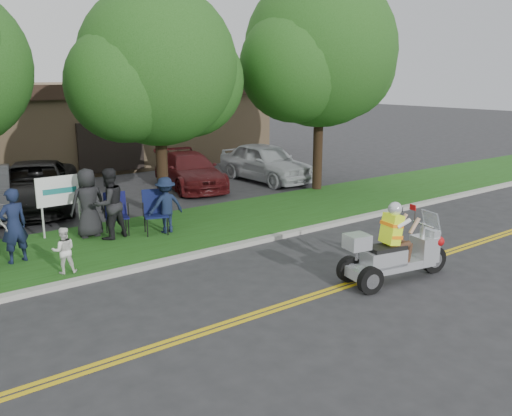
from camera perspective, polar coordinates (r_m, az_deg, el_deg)
ground at (r=11.66m, az=4.89°, el=-8.30°), size 120.00×120.00×0.00m
centerline_near at (r=11.26m, az=6.89°, el=-9.14°), size 60.00×0.10×0.01m
centerline_far at (r=11.37m, az=6.32°, el=-8.89°), size 60.00×0.10×0.01m
curb at (r=13.91m, az=-3.53°, el=-4.30°), size 60.00×0.25×0.12m
grass_verge at (r=15.67m, az=-7.88°, el=-2.33°), size 60.00×4.00×0.10m
commercial_building at (r=28.62m, az=-18.21°, el=8.39°), size 18.00×8.20×4.00m
tree_mid at (r=17.12m, az=-10.15°, el=13.79°), size 5.88×4.80×7.05m
tree_right at (r=20.77m, az=6.85°, el=15.51°), size 6.86×5.60×8.07m
business_sign at (r=15.55m, az=-19.96°, el=1.39°), size 1.25×0.06×1.75m
trike_scooter at (r=12.12m, az=14.28°, el=-4.69°), size 2.71×1.13×1.78m
lawn_chair_a at (r=15.25m, az=-10.62°, el=-0.07°), size 0.80×0.82×1.20m
lawn_chair_b at (r=15.38m, az=-14.53°, el=-0.28°), size 0.74×0.76×1.15m
spectator_adult_left at (r=13.73m, az=-24.15°, el=-1.71°), size 0.72×0.55×1.77m
spectator_adult_mid at (r=14.89m, az=-15.20°, el=0.43°), size 1.07×0.92×1.90m
spectator_chair_a at (r=15.17m, az=-9.48°, el=0.32°), size 1.03×0.62×1.56m
spectator_chair_b at (r=15.22m, az=-17.27°, el=0.52°), size 0.94×0.63×1.87m
child_right at (r=12.68m, az=-19.58°, el=-4.23°), size 0.59×0.52×1.04m
parked_car_mid at (r=19.50m, az=-22.24°, el=2.13°), size 4.37×6.13×1.55m
parked_car_right at (r=21.70m, az=-7.02°, el=3.93°), size 2.87×5.04×1.38m
parked_car_far_right at (r=22.91m, az=1.03°, el=4.85°), size 2.01×4.79×1.62m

